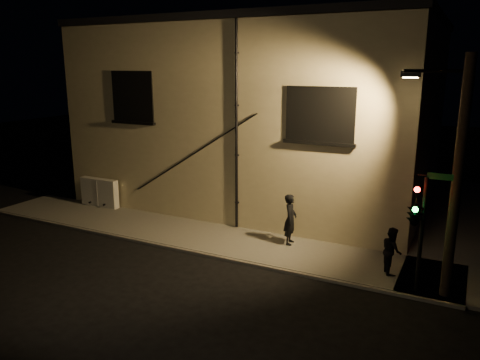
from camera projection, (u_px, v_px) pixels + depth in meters
The scene contains 8 objects.
ground at pixel (244, 263), 16.33m from camera, with size 90.00×90.00×0.00m, color black.
sidewalk at pixel (317, 229), 19.59m from camera, with size 21.00×16.00×0.12m.
building at pixel (269, 111), 24.40m from camera, with size 16.20×12.23×8.80m.
utility_cabinet at pixel (100, 192), 22.46m from camera, with size 2.07×0.35×1.36m, color silver.
pedestrian_a at pixel (290, 219), 17.61m from camera, with size 0.71×0.46×1.94m, color black.
pedestrian_b at pixel (392, 250), 15.14m from camera, with size 0.75×0.59×1.55m, color black.
traffic_signal at pixel (415, 212), 13.50m from camera, with size 1.30×2.16×3.66m.
streetlamp_pole at pixel (454, 174), 13.08m from camera, with size 2.02×1.39×7.07m.
Camera 1 is at (6.69, -13.61, 6.71)m, focal length 35.00 mm.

